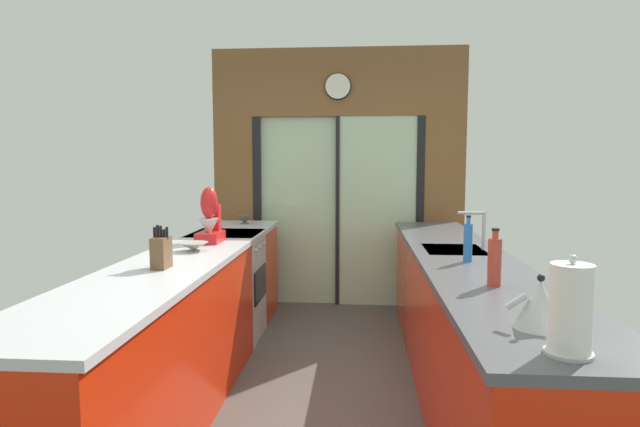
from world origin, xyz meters
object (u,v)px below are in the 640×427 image
object	(u,v)px
soap_bottle_far	(468,242)
kettle	(540,304)
knife_block	(161,252)
stand_mixer	(210,221)
paper_towel_roll	(570,310)
mixing_bowl_far	(245,219)
soap_bottle_near	(495,261)
mixing_bowl_near	(194,246)
oven_range	(227,286)

from	to	relation	value
soap_bottle_far	kettle	bearing A→B (deg)	-89.92
knife_block	stand_mixer	world-z (taller)	stand_mixer
knife_block	paper_towel_roll	world-z (taller)	paper_towel_roll
soap_bottle_far	paper_towel_roll	size ratio (longest dim) A/B	0.89
mixing_bowl_far	soap_bottle_near	distance (m)	3.01
kettle	soap_bottle_far	xyz separation A→B (m)	(-0.00, 1.26, 0.04)
stand_mixer	soap_bottle_near	world-z (taller)	stand_mixer
kettle	soap_bottle_far	world-z (taller)	soap_bottle_far
soap_bottle_near	paper_towel_roll	bearing A→B (deg)	-90.00
mixing_bowl_far	knife_block	size ratio (longest dim) A/B	0.66
kettle	paper_towel_roll	size ratio (longest dim) A/B	0.85
mixing_bowl_near	soap_bottle_far	distance (m)	1.80
paper_towel_roll	soap_bottle_far	bearing A→B (deg)	90.00
mixing_bowl_far	soap_bottle_near	world-z (taller)	soap_bottle_near
oven_range	paper_towel_roll	xyz separation A→B (m)	(1.80, -2.68, 0.61)
soap_bottle_near	mixing_bowl_far	bearing A→B (deg)	126.31
knife_block	paper_towel_roll	size ratio (longest dim) A/B	0.78
oven_range	mixing_bowl_far	bearing A→B (deg)	88.37
stand_mixer	soap_bottle_far	bearing A→B (deg)	-19.37
stand_mixer	kettle	size ratio (longest dim) A/B	1.55
kettle	paper_towel_roll	distance (m)	0.27
stand_mixer	soap_bottle_near	xyz separation A→B (m)	(1.78, -1.25, -0.04)
kettle	stand_mixer	bearing A→B (deg)	133.30
stand_mixer	soap_bottle_near	distance (m)	2.17
soap_bottle_near	paper_towel_roll	size ratio (longest dim) A/B	0.89
mixing_bowl_far	kettle	world-z (taller)	kettle
oven_range	knife_block	bearing A→B (deg)	-89.29
oven_range	stand_mixer	world-z (taller)	stand_mixer
stand_mixer	soap_bottle_far	size ratio (longest dim) A/B	1.48
mixing_bowl_near	kettle	distance (m)	2.33
oven_range	knife_block	world-z (taller)	knife_block
mixing_bowl_far	soap_bottle_near	size ratio (longest dim) A/B	0.58
kettle	paper_towel_roll	world-z (taller)	paper_towel_roll
soap_bottle_far	oven_range	bearing A→B (deg)	147.37
oven_range	soap_bottle_far	size ratio (longest dim) A/B	3.25
mixing_bowl_far	kettle	xyz separation A→B (m)	(1.78, -3.06, 0.04)
soap_bottle_near	soap_bottle_far	xyz separation A→B (m)	(0.00, 0.62, -0.00)
kettle	soap_bottle_near	xyz separation A→B (m)	(-0.00, 0.64, 0.04)
knife_block	soap_bottle_far	bearing A→B (deg)	10.78
knife_block	soap_bottle_near	world-z (taller)	soap_bottle_near
mixing_bowl_far	stand_mixer	size ratio (longest dim) A/B	0.39
mixing_bowl_near	soap_bottle_far	size ratio (longest dim) A/B	0.71
mixing_bowl_far	oven_range	bearing A→B (deg)	-91.63
knife_block	soap_bottle_near	size ratio (longest dim) A/B	0.87
mixing_bowl_near	oven_range	bearing A→B (deg)	91.14
mixing_bowl_near	paper_towel_roll	size ratio (longest dim) A/B	0.63
oven_range	soap_bottle_far	distance (m)	2.21
mixing_bowl_far	soap_bottle_far	distance (m)	2.53
mixing_bowl_far	soap_bottle_far	xyz separation A→B (m)	(1.78, -1.80, 0.08)
mixing_bowl_far	stand_mixer	world-z (taller)	stand_mixer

